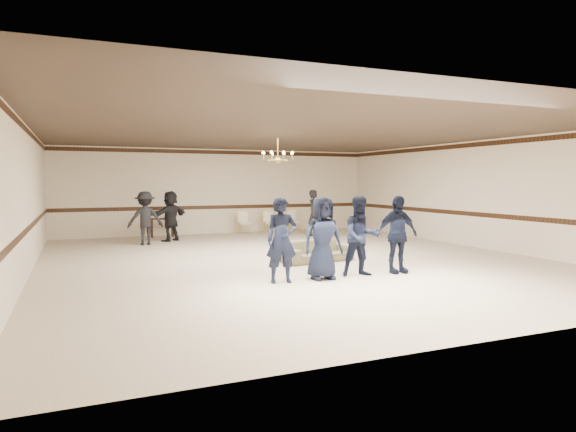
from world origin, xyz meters
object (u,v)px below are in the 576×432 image
object	(u,v)px
chandelier	(278,148)
console_table	(162,228)
banquet_chair_mid	(269,222)
settee	(317,251)
adult_left	(145,218)
boy_a	(282,240)
adult_mid	(171,216)
boy_b	(323,238)
adult_right	(314,213)
banquet_chair_left	(244,223)
boy_c	(361,236)
boy_d	(397,234)
banquet_chair_right	(293,221)

from	to	relation	value
chandelier	console_table	size ratio (longest dim) A/B	1.16
banquet_chair_mid	settee	bearing A→B (deg)	-99.18
adult_left	banquet_chair_mid	distance (m)	5.17
console_table	boy_a	bearing A→B (deg)	-78.75
adult_left	banquet_chair_mid	world-z (taller)	adult_left
chandelier	settee	distance (m)	3.06
console_table	adult_mid	bearing A→B (deg)	-80.99
boy_b	adult_right	bearing A→B (deg)	67.99
boy_a	banquet_chair_mid	distance (m)	9.42
banquet_chair_left	boy_c	bearing A→B (deg)	-89.07
boy_d	banquet_chair_mid	world-z (taller)	boy_d
settee	banquet_chair_mid	world-z (taller)	banquet_chair_mid
adult_mid	banquet_chair_left	size ratio (longest dim) A/B	1.95
settee	adult_left	bearing A→B (deg)	115.82
adult_mid	banquet_chair_mid	bearing A→B (deg)	162.11
boy_a	boy_c	xyz separation A→B (m)	(1.80, 0.00, 0.00)
settee	banquet_chair_right	bearing A→B (deg)	61.91
chandelier	boy_a	world-z (taller)	chandelier
adult_right	banquet_chair_mid	size ratio (longest dim) A/B	1.95
boy_a	banquet_chair_left	size ratio (longest dim) A/B	1.96
adult_right	console_table	distance (m)	5.48
boy_a	banquet_chair_right	world-z (taller)	boy_a
boy_c	banquet_chair_left	distance (m)	8.90
boy_a	settee	bearing A→B (deg)	57.49
boy_c	banquet_chair_right	size ratio (longest dim) A/B	1.96
boy_c	banquet_chair_left	xyz separation A→B (m)	(0.30, 8.88, -0.41)
banquet_chair_left	settee	bearing A→B (deg)	-89.71
boy_c	console_table	distance (m)	9.49
adult_right	boy_a	bearing A→B (deg)	-154.96
adult_mid	adult_right	size ratio (longest dim) A/B	1.00
boy_b	banquet_chair_right	xyz separation A→B (m)	(3.20, 8.88, -0.41)
boy_d	banquet_chair_right	size ratio (longest dim) A/B	1.96
boy_d	adult_left	bearing A→B (deg)	124.61
adult_right	banquet_chair_right	distance (m)	1.58
adult_left	banquet_chair_left	bearing A→B (deg)	-152.75
chandelier	boy_b	xyz separation A→B (m)	(-0.46, -3.62, -2.03)
boy_a	settee	size ratio (longest dim) A/B	0.93
boy_b	adult_mid	bearing A→B (deg)	105.12
boy_d	console_table	distance (m)	9.78
console_table	settee	bearing A→B (deg)	-63.36
banquet_chair_left	banquet_chair_mid	xyz separation A→B (m)	(1.00, 0.00, 0.00)
boy_a	settee	distance (m)	2.81
boy_d	adult_right	bearing A→B (deg)	80.49
boy_d	console_table	xyz separation A→B (m)	(-3.60, 9.08, -0.50)
chandelier	console_table	bearing A→B (deg)	112.51
banquet_chair_mid	console_table	size ratio (longest dim) A/B	1.06
chandelier	boy_a	xyz separation A→B (m)	(-1.36, -3.62, -2.03)
banquet_chair_left	console_table	size ratio (longest dim) A/B	1.06
banquet_chair_left	boy_d	bearing A→B (deg)	-83.27
adult_left	adult_mid	xyz separation A→B (m)	(0.90, 0.70, 0.00)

